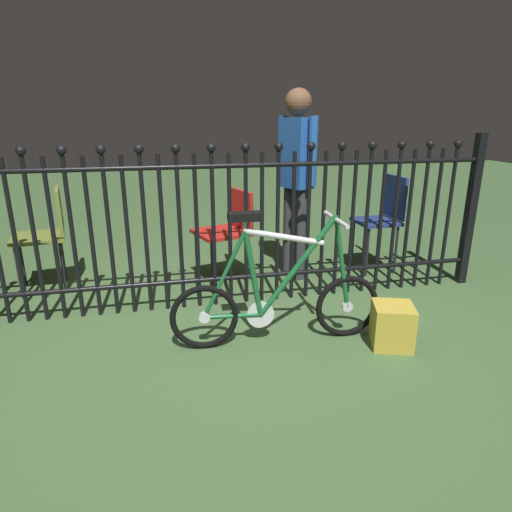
% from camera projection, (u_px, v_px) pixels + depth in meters
% --- Properties ---
extents(ground_plane, '(20.00, 20.00, 0.00)m').
position_uv_depth(ground_plane, '(247.00, 349.00, 2.83)').
color(ground_plane, '#3E5C34').
extents(iron_fence, '(4.27, 0.07, 1.29)m').
position_uv_depth(iron_fence, '(218.00, 223.00, 3.30)').
color(iron_fence, black).
rests_on(iron_fence, ground).
extents(bicycle, '(1.38, 0.40, 0.88)m').
position_uv_depth(bicycle, '(277.00, 298.00, 2.83)').
color(bicycle, black).
rests_on(bicycle, ground).
extents(chair_olive, '(0.48, 0.47, 0.85)m').
position_uv_depth(chair_olive, '(47.00, 229.00, 3.68)').
color(chair_olive, black).
rests_on(chair_olive, ground).
extents(chair_red, '(0.52, 0.52, 0.81)m').
position_uv_depth(chair_red, '(229.00, 226.00, 3.83)').
color(chair_red, black).
rests_on(chair_red, ground).
extents(chair_navy, '(0.38, 0.38, 0.90)m').
position_uv_depth(chair_navy, '(384.00, 214.00, 4.12)').
color(chair_navy, black).
rests_on(chair_navy, ground).
extents(person_visitor, '(0.28, 0.45, 1.64)m').
position_uv_depth(person_visitor, '(296.00, 169.00, 3.81)').
color(person_visitor, '#2D2D33').
rests_on(person_visitor, ground).
extents(display_crate, '(0.31, 0.31, 0.28)m').
position_uv_depth(display_crate, '(392.00, 326.00, 2.84)').
color(display_crate, '#B29933').
rests_on(display_crate, ground).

